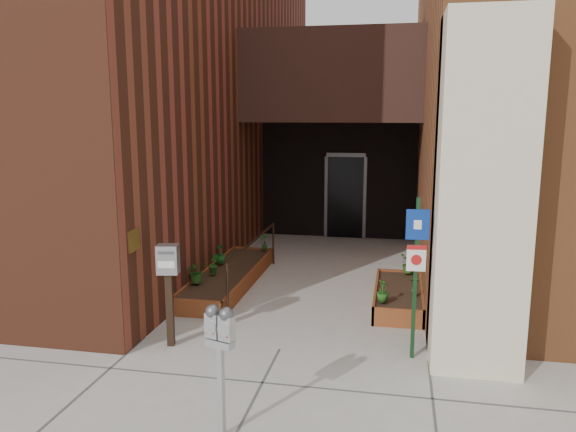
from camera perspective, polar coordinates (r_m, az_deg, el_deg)
The scene contains 15 objects.
ground at distance 7.96m, azimuth -0.88°, elevation -13.37°, with size 80.00×80.00×0.00m, color #9E9991.
architecture at distance 14.22m, azimuth 4.41°, elevation 17.58°, with size 20.00×14.60×10.00m.
planter_left at distance 10.74m, azimuth -5.99°, elevation -6.27°, with size 0.90×3.60×0.30m.
planter_right at distance 9.81m, azimuth 11.15°, elevation -8.04°, with size 0.80×2.20×0.30m.
handrail at distance 10.40m, azimuth -3.50°, elevation -3.28°, with size 0.04×3.34×0.90m.
parking_meter at distance 5.64m, azimuth -6.93°, elevation -12.02°, with size 0.32×0.20×1.38m.
sign_post at distance 7.44m, azimuth 12.87°, elevation -4.52°, with size 0.29×0.08×2.16m.
payment_dropbox at distance 7.90m, azimuth -12.05°, elevation -5.73°, with size 0.32×0.26×1.45m.
shrub_left_a at distance 9.90m, azimuth -9.25°, elevation -5.58°, with size 0.36×0.36×0.40m, color #235117.
shrub_left_b at distance 10.40m, azimuth -7.63°, elevation -4.86°, with size 0.20×0.20×0.36m, color #225418.
shrub_left_c at distance 11.09m, azimuth -6.92°, elevation -3.81°, with size 0.22×0.22×0.39m, color #1A5B1D.
shrub_left_d at distance 12.06m, azimuth -2.42°, elevation -2.63°, with size 0.19×0.19×0.36m, color #1B5C1A.
shrub_right_a at distance 8.96m, azimuth 9.60°, elevation -7.50°, with size 0.19×0.19×0.34m, color #225819.
shrub_right_b at distance 9.37m, azimuth 12.75°, elevation -6.93°, with size 0.16×0.16×0.31m, color #21611B.
shrub_right_c at distance 10.58m, azimuth 12.13°, elevation -4.77°, with size 0.32×0.32×0.35m, color #2B5D1A.
Camera 1 is at (1.53, -7.11, 3.22)m, focal length 35.00 mm.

